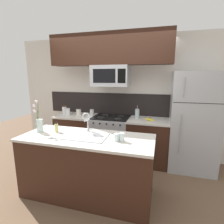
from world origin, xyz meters
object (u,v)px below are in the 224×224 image
at_px(storage_jar_tall, 64,110).
at_px(storage_jar_squat, 92,113).
at_px(storage_jar_medium, 68,112).
at_px(flower_vase, 39,125).
at_px(banana_bunch, 149,119).
at_px(storage_jar_short, 79,112).
at_px(dish_soap_bottle, 57,128).
at_px(drinking_glass, 117,137).
at_px(microwave, 111,76).
at_px(refrigerator, 193,122).
at_px(spare_glass, 122,137).
at_px(french_press, 137,114).
at_px(stove_range, 111,138).
at_px(sink_faucet, 87,120).

xyz_separation_m(storage_jar_tall, storage_jar_squat, (0.68, -0.01, -0.02)).
bearing_deg(storage_jar_medium, flower_vase, -80.37).
relative_size(storage_jar_tall, banana_bunch, 1.00).
relative_size(storage_jar_short, dish_soap_bottle, 0.98).
bearing_deg(storage_jar_short, drinking_glass, -47.33).
height_order(microwave, storage_jar_short, microwave).
height_order(refrigerator, spare_glass, refrigerator).
distance_m(storage_jar_tall, drinking_glass, 2.05).
bearing_deg(refrigerator, french_press, 177.82).
xyz_separation_m(stove_range, drinking_glass, (0.45, -1.30, 0.50)).
bearing_deg(storage_jar_medium, refrigerator, 1.09).
distance_m(microwave, storage_jar_medium, 1.27).
xyz_separation_m(microwave, french_press, (0.54, 0.08, -0.76)).
bearing_deg(sink_faucet, flower_vase, -164.15).
relative_size(storage_jar_medium, banana_bunch, 0.80).
relative_size(sink_faucet, dish_soap_bottle, 1.85).
height_order(refrigerator, sink_faucet, refrigerator).
height_order(french_press, dish_soap_bottle, french_press).
xyz_separation_m(microwave, dish_soap_bottle, (-0.53, -1.16, -0.79)).
relative_size(storage_jar_squat, sink_faucet, 0.49).
xyz_separation_m(storage_jar_tall, sink_faucet, (1.03, -1.07, 0.10)).
bearing_deg(spare_glass, french_press, 89.18).
bearing_deg(drinking_glass, stove_range, 109.15).
xyz_separation_m(stove_range, microwave, (0.00, -0.02, 1.30)).
height_order(sink_faucet, drinking_glass, sink_faucet).
height_order(drinking_glass, flower_vase, flower_vase).
bearing_deg(refrigerator, sink_faucet, -147.66).
bearing_deg(sink_faucet, storage_jar_medium, 131.79).
bearing_deg(sink_faucet, storage_jar_short, 122.21).
relative_size(french_press, sink_faucet, 0.87).
xyz_separation_m(storage_jar_squat, spare_glass, (0.95, -1.30, -0.02)).
distance_m(storage_jar_medium, french_press, 1.54).
bearing_deg(storage_jar_short, microwave, -1.28).
bearing_deg(storage_jar_squat, storage_jar_tall, 178.77).
xyz_separation_m(storage_jar_squat, flower_vase, (-0.36, -1.25, 0.04)).
relative_size(storage_jar_medium, storage_jar_short, 0.94).
xyz_separation_m(microwave, sink_faucet, (-0.09, -1.02, -0.66)).
bearing_deg(microwave, storage_jar_squat, 176.22).
distance_m(storage_jar_medium, flower_vase, 1.23).
distance_m(stove_range, storage_jar_tall, 1.24).
distance_m(sink_faucet, flower_vase, 0.73).
xyz_separation_m(dish_soap_bottle, flower_vase, (-0.26, -0.06, 0.05)).
xyz_separation_m(storage_jar_tall, dish_soap_bottle, (0.58, -1.21, -0.03)).
height_order(refrigerator, french_press, refrigerator).
height_order(refrigerator, dish_soap_bottle, refrigerator).
height_order(storage_jar_medium, storage_jar_squat, storage_jar_medium).
relative_size(storage_jar_tall, drinking_glass, 1.85).
height_order(banana_bunch, dish_soap_bottle, dish_soap_bottle).
xyz_separation_m(sink_faucet, spare_glass, (0.61, -0.24, -0.14)).
xyz_separation_m(refrigerator, storage_jar_short, (-2.34, -0.02, 0.07)).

